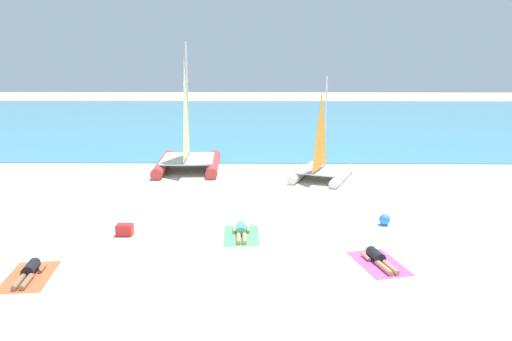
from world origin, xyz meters
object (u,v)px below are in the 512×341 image
object	(u,v)px
sunbather_right	(378,258)
beach_ball	(385,219)
sailboat_white	(322,164)
towel_right	(379,263)
towel_middle	(241,235)
sunbather_middle	(241,231)
sailboat_red	(188,151)
sunbather_left	(30,271)
towel_left	(29,277)
cooler_box	(125,230)

from	to	relation	value
sunbather_right	beach_ball	size ratio (longest dim) A/B	4.07
sailboat_white	towel_right	distance (m)	9.80
beach_ball	towel_right	bearing A→B (deg)	-105.79
towel_middle	sunbather_middle	bearing A→B (deg)	92.98
sailboat_red	towel_middle	bearing A→B (deg)	-75.29
sailboat_red	sunbather_left	xyz separation A→B (m)	(-2.22, -12.49, -0.80)
sunbather_middle	sunbather_right	bearing A→B (deg)	-32.17
sunbather_left	sunbather_right	size ratio (longest dim) A/B	1.01
sailboat_red	sunbather_left	bearing A→B (deg)	-103.34
sunbather_left	sunbather_middle	world-z (taller)	same
towel_right	sunbather_left	bearing A→B (deg)	-174.33
towel_left	sunbather_left	world-z (taller)	sunbather_left
sailboat_red	sailboat_white	world-z (taller)	sailboat_red
sunbather_left	cooler_box	world-z (taller)	cooler_box
sailboat_white	sunbather_right	distance (m)	9.72
sunbather_left	sailboat_red	bearing A→B (deg)	72.62
sailboat_red	cooler_box	distance (m)	9.52
sunbather_right	cooler_box	bearing A→B (deg)	150.71
towel_left	beach_ball	size ratio (longest dim) A/B	4.97
sunbather_left	towel_middle	xyz separation A→B (m)	(5.29, 3.03, -0.13)
towel_right	sunbather_right	size ratio (longest dim) A/B	1.22
sunbather_left	sailboat_white	bearing A→B (deg)	43.59
towel_right	sailboat_white	bearing A→B (deg)	92.59
towel_left	sunbather_left	size ratio (longest dim) A/B	1.21
towel_right	beach_ball	xyz separation A→B (m)	(0.91, 3.23, 0.19)
sailboat_red	sunbather_right	xyz separation A→B (m)	(6.88, -11.52, -0.80)
sunbather_right	cooler_box	world-z (taller)	cooler_box
sailboat_red	beach_ball	xyz separation A→B (m)	(7.80, -8.36, -0.74)
sailboat_white	beach_ball	distance (m)	6.69
sunbather_right	cooler_box	distance (m)	7.75
sailboat_white	sunbather_right	bearing A→B (deg)	-66.55
sailboat_red	beach_ball	size ratio (longest dim) A/B	16.37
sunbather_left	sunbather_middle	size ratio (longest dim) A/B	1.00
sunbather_left	towel_middle	distance (m)	6.10
cooler_box	sunbather_middle	bearing A→B (deg)	1.29
sunbather_middle	cooler_box	distance (m)	3.66
towel_middle	towel_right	xyz separation A→B (m)	(3.82, -2.13, 0.00)
sunbather_middle	sunbather_right	size ratio (longest dim) A/B	1.01
sunbather_middle	towel_left	bearing A→B (deg)	-152.02
sailboat_white	cooler_box	bearing A→B (deg)	-111.73
sailboat_red	sunbather_middle	size ratio (longest dim) A/B	4.00
towel_middle	sunbather_middle	world-z (taller)	sunbather_middle
towel_right	towel_left	bearing A→B (deg)	-173.92
sailboat_red	cooler_box	bearing A→B (deg)	-96.87
towel_right	sunbather_middle	bearing A→B (deg)	150.18
towel_left	sunbather_left	distance (m)	0.14
sunbather_left	towel_left	bearing A→B (deg)	-90.00
sunbather_middle	sunbather_right	distance (m)	4.37
sailboat_red	towel_right	size ratio (longest dim) A/B	3.29
sailboat_red	sunbather_middle	xyz separation A→B (m)	(3.06, -9.39, -0.80)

